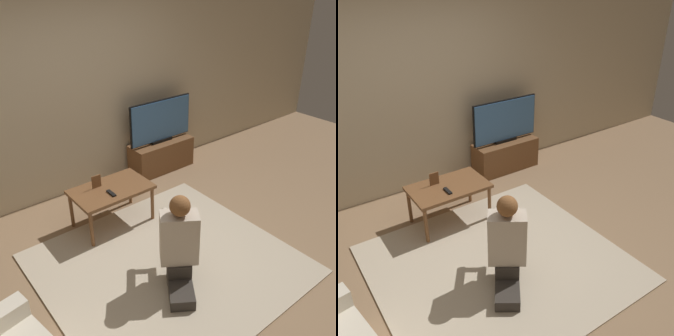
# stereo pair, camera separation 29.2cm
# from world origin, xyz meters

# --- Properties ---
(ground_plane) EXTENTS (10.00, 10.00, 0.00)m
(ground_plane) POSITION_xyz_m (0.00, 0.00, 0.00)
(ground_plane) COLOR #896B4C
(wall_back) EXTENTS (10.00, 0.06, 2.60)m
(wall_back) POSITION_xyz_m (0.00, 1.93, 1.30)
(wall_back) COLOR beige
(wall_back) RESTS_ON ground_plane
(rug) EXTENTS (2.35, 2.20, 0.02)m
(rug) POSITION_xyz_m (0.00, 0.00, 0.01)
(rug) COLOR #BCAD93
(rug) RESTS_ON ground_plane
(tv_stand) EXTENTS (0.95, 0.36, 0.44)m
(tv_stand) POSITION_xyz_m (1.22, 1.66, 0.22)
(tv_stand) COLOR brown
(tv_stand) RESTS_ON ground_plane
(tv) EXTENTS (1.02, 0.08, 0.62)m
(tv) POSITION_xyz_m (1.22, 1.67, 0.75)
(tv) COLOR black
(tv) RESTS_ON tv_stand
(coffee_table) EXTENTS (0.87, 0.55, 0.47)m
(coffee_table) POSITION_xyz_m (-0.05, 0.95, 0.42)
(coffee_table) COLOR brown
(coffee_table) RESTS_ON ground_plane
(person_kneeling) EXTENTS (0.64, 0.79, 0.94)m
(person_kneeling) POSITION_xyz_m (-0.08, -0.25, 0.47)
(person_kneeling) COLOR #332D28
(person_kneeling) RESTS_ON rug
(picture_frame) EXTENTS (0.11, 0.01, 0.15)m
(picture_frame) POSITION_xyz_m (-0.17, 1.06, 0.55)
(picture_frame) COLOR brown
(picture_frame) RESTS_ON coffee_table
(remote) EXTENTS (0.04, 0.15, 0.02)m
(remote) POSITION_xyz_m (-0.12, 0.84, 0.48)
(remote) COLOR black
(remote) RESTS_ON coffee_table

